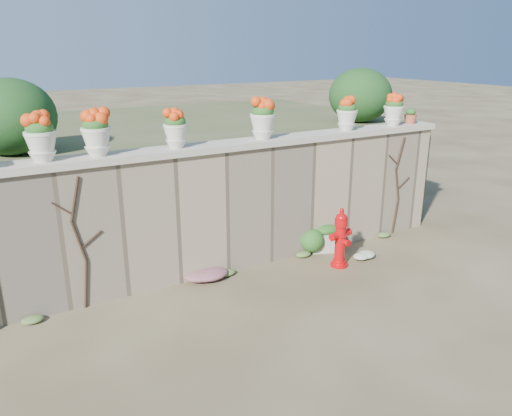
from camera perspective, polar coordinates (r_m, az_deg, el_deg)
ground at (r=7.21m, az=5.80°, el=-11.31°), size 80.00×80.00×0.00m
stone_wall at (r=8.21m, az=-1.29°, el=0.13°), size 8.00×0.40×2.00m
wall_cap at (r=7.95m, az=-1.34°, el=7.35°), size 8.10×0.52×0.10m
raised_fill at (r=11.02m, az=-9.34°, el=4.56°), size 9.00×6.00×2.00m
back_shrub_left at (r=8.14m, az=-26.29°, el=9.33°), size 1.30×1.30×1.10m
back_shrub_right at (r=10.81m, az=11.82°, el=12.49°), size 1.30×1.30×1.10m
vine_left at (r=7.19m, az=-19.47°, el=-3.69°), size 0.60×0.04×1.91m
vine_right at (r=9.95m, az=15.88°, el=2.59°), size 0.60×0.04×1.91m
fire_hydrant at (r=8.36m, az=9.63°, el=-3.36°), size 0.44×0.31×1.01m
planter_box at (r=9.08m, az=8.10°, el=-3.48°), size 0.65×0.51×0.47m
green_shrub at (r=8.91m, az=6.75°, el=-3.45°), size 0.59×0.53×0.56m
magenta_clump at (r=7.96m, az=-6.19°, el=-7.48°), size 0.83×0.55×0.22m
white_flowers at (r=8.88m, az=12.24°, el=-5.20°), size 0.47×0.37×0.17m
urn_pot_0 at (r=6.99m, az=-23.41°, el=7.41°), size 0.40×0.40×0.63m
urn_pot_1 at (r=7.10m, az=-17.81°, el=8.14°), size 0.40×0.40×0.62m
urn_pot_2 at (r=7.43m, az=-9.18°, el=8.92°), size 0.36×0.36×0.56m
urn_pot_3 at (r=8.06m, az=0.77°, el=10.13°), size 0.41×0.41×0.64m
urn_pot_4 at (r=9.06m, az=10.36°, el=10.52°), size 0.37×0.37×0.57m
urn_pot_5 at (r=9.81m, az=15.46°, el=10.76°), size 0.37×0.37×0.59m
terracotta_pot at (r=10.15m, az=17.23°, el=9.93°), size 0.24×0.24×0.28m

